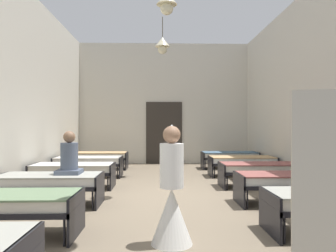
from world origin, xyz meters
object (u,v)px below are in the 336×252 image
at_px(bed_right_row_4, 242,161).
at_px(bed_right_row_5, 229,156).
at_px(bed_left_row_1, 6,204).
at_px(bed_left_row_2, 49,182).
at_px(bed_right_row_2, 288,181).
at_px(bed_right_row_3, 260,169).
at_px(bed_left_row_5, 99,156).
at_px(nurse_near_aisle, 172,201).
at_px(bed_left_row_4, 89,162).
at_px(patient_seated_primary, 69,158).
at_px(bed_left_row_3, 73,169).

xyz_separation_m(bed_right_row_4, bed_right_row_5, (0.00, 1.69, 0.00)).
distance_m(bed_right_row_4, bed_right_row_5, 1.69).
bearing_deg(bed_right_row_4, bed_left_row_1, -131.36).
height_order(bed_left_row_2, bed_right_row_2, same).
distance_m(bed_right_row_3, bed_left_row_5, 5.59).
relative_size(bed_left_row_1, nurse_near_aisle, 1.28).
height_order(bed_left_row_2, bed_right_row_4, same).
height_order(bed_left_row_4, bed_right_row_4, same).
bearing_deg(bed_left_row_2, bed_left_row_4, 90.00).
xyz_separation_m(bed_right_row_3, bed_left_row_5, (-4.45, 3.37, 0.00)).
bearing_deg(bed_right_row_3, bed_left_row_1, -142.87).
relative_size(bed_left_row_1, bed_right_row_5, 1.00).
xyz_separation_m(bed_right_row_5, patient_seated_primary, (-4.10, -4.99, 0.43)).
height_order(bed_right_row_4, patient_seated_primary, patient_seated_primary).
distance_m(bed_left_row_4, bed_left_row_5, 1.69).
bearing_deg(bed_right_row_2, bed_left_row_3, 159.26).
height_order(bed_right_row_4, bed_left_row_5, same).
height_order(bed_left_row_2, bed_right_row_5, same).
height_order(bed_left_row_2, bed_left_row_5, same).
height_order(bed_left_row_1, nurse_near_aisle, nurse_near_aisle).
bearing_deg(bed_right_row_3, bed_right_row_4, 90.00).
relative_size(bed_right_row_2, bed_left_row_3, 1.00).
bearing_deg(bed_right_row_4, bed_left_row_4, 180.00).
relative_size(bed_left_row_1, bed_right_row_4, 1.00).
height_order(bed_left_row_5, patient_seated_primary, patient_seated_primary).
bearing_deg(bed_right_row_5, patient_seated_primary, -129.44).
bearing_deg(bed_left_row_4, patient_seated_primary, -83.95).
bearing_deg(bed_right_row_5, bed_right_row_2, -90.00).
xyz_separation_m(bed_left_row_1, nurse_near_aisle, (2.18, -0.31, 0.09)).
height_order(bed_left_row_3, bed_right_row_5, same).
bearing_deg(bed_left_row_4, bed_left_row_1, -90.00).
distance_m(bed_left_row_1, patient_seated_primary, 1.84).
distance_m(bed_left_row_4, patient_seated_primary, 3.35).
bearing_deg(bed_left_row_5, bed_right_row_5, 0.00).
bearing_deg(bed_right_row_4, bed_right_row_3, -90.00).
relative_size(bed_left_row_5, patient_seated_primary, 2.38).
xyz_separation_m(bed_left_row_3, bed_left_row_5, (0.00, 3.37, 0.00)).
bearing_deg(bed_right_row_4, nurse_near_aisle, -112.91).
bearing_deg(bed_left_row_3, bed_left_row_1, -90.00).
bearing_deg(bed_left_row_4, bed_left_row_3, -90.00).
bearing_deg(patient_seated_primary, bed_right_row_2, -0.97).
xyz_separation_m(bed_left_row_1, bed_right_row_2, (4.45, 1.69, 0.00)).
bearing_deg(patient_seated_primary, bed_right_row_3, 21.50).
distance_m(bed_right_row_2, bed_left_row_3, 4.76).
xyz_separation_m(bed_right_row_3, bed_right_row_5, (0.00, 3.37, 0.00)).
bearing_deg(bed_left_row_2, bed_right_row_2, 0.00).
xyz_separation_m(bed_right_row_2, bed_left_row_4, (-4.45, 3.37, 0.00)).
bearing_deg(bed_left_row_5, bed_right_row_4, -20.74).
bearing_deg(bed_right_row_2, bed_left_row_1, -159.26).
xyz_separation_m(bed_left_row_3, nurse_near_aisle, (2.18, -3.68, 0.09)).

